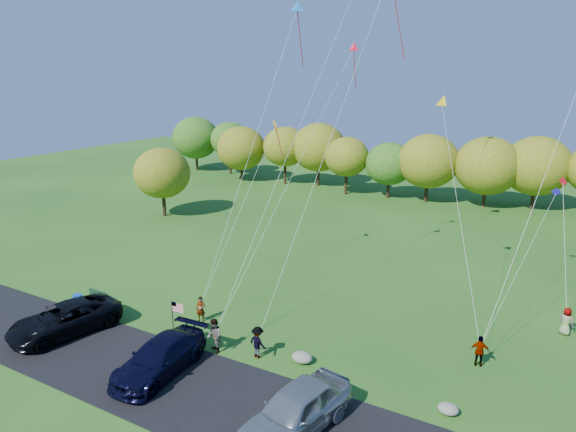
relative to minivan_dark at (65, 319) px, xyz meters
name	(u,v)px	position (x,y,z in m)	size (l,w,h in m)	color
ground	(244,351)	(9.65, 3.30, -0.89)	(140.00, 140.00, 0.00)	#225117
asphalt_lane	(194,391)	(9.65, -0.70, -0.86)	(44.00, 6.00, 0.06)	black
treeline	(436,163)	(10.17, 39.68, 3.75)	(74.62, 27.93, 8.29)	#362513
minivan_dark	(65,319)	(0.00, 0.00, 0.00)	(2.76, 5.99, 1.66)	black
minivan_navy	(160,358)	(7.32, -0.37, -0.03)	(2.25, 5.53, 1.61)	black
minivan_silver	(296,410)	(14.99, -0.81, 0.12)	(2.24, 5.56, 1.90)	#9BA0A5
flyer_a	(201,309)	(5.57, 4.90, -0.13)	(0.56, 0.37, 1.53)	#4C4C59
flyer_b	(214,336)	(8.39, 2.50, 0.04)	(0.90, 0.70, 1.86)	#4C4C59
flyer_c	(258,342)	(10.59, 3.21, -0.06)	(1.08, 0.62, 1.67)	#4C4C59
flyer_d	(480,351)	(20.52, 7.92, -0.09)	(0.94, 0.39, 1.61)	#4C4C59
flyer_e	(566,321)	(24.10, 13.60, -0.10)	(0.77, 0.50, 1.58)	#4C4C59
park_bench	(100,297)	(-1.44, 3.61, -0.40)	(1.66, 0.42, 0.92)	#11311D
trash_barrel	(78,301)	(-2.20, 2.60, -0.47)	(0.56, 0.56, 0.84)	blue
flag_assembly	(175,312)	(5.75, 2.60, 0.74)	(0.82, 0.53, 2.21)	black
boulder_near	(302,357)	(12.78, 3.89, -0.62)	(1.08, 0.85, 0.54)	gray
boulder_far	(448,409)	(20.08, 3.39, -0.66)	(0.89, 0.74, 0.46)	gray
kites_aloft	(420,5)	(13.74, 17.27, 17.13)	(19.52, 10.97, 20.42)	#DC1848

